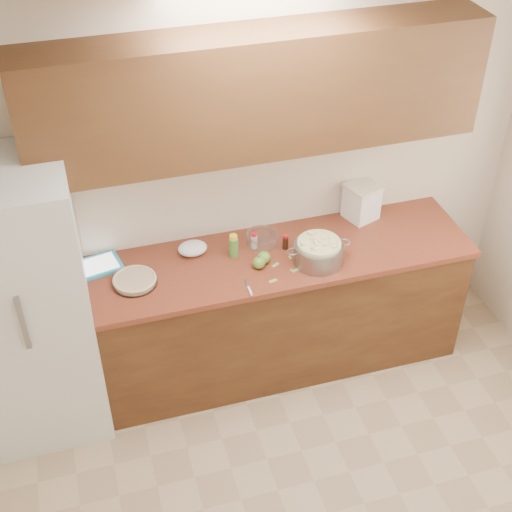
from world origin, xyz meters
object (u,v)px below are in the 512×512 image
object	(u,v)px
colander	(319,252)
flour_canister	(362,201)
pie	(135,280)
tablet	(98,266)

from	to	relation	value
colander	flour_canister	distance (m)	0.58
pie	colander	world-z (taller)	colander
pie	tablet	xyz separation A→B (m)	(-0.19, 0.22, -0.01)
pie	flour_canister	size ratio (longest dim) A/B	1.04
colander	tablet	bearing A→B (deg)	165.94
flour_canister	colander	bearing A→B (deg)	-139.45
pie	colander	size ratio (longest dim) A/B	0.66
pie	tablet	distance (m)	0.29
pie	colander	bearing A→B (deg)	-5.61
colander	tablet	distance (m)	1.35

